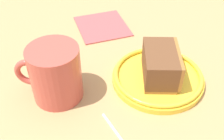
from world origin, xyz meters
TOP-DOWN VIEW (x-y plane):
  - ground_plane at (0.00, 0.00)cm, footprint 159.73×159.73cm
  - small_plate at (-2.03, 2.04)cm, footprint 18.17×18.17cm
  - cake_slice at (-2.05, 2.31)cm, footprint 10.55×7.22cm
  - tea_mug at (3.36, -16.92)cm, footprint 9.23×12.10cm
  - folded_napkin at (-21.28, -11.18)cm, footprint 16.87×16.30cm

SIDE VIEW (x-z plane):
  - ground_plane at x=0.00cm, z-range -3.69..0.00cm
  - folded_napkin at x=-21.28cm, z-range 0.00..0.60cm
  - small_plate at x=-2.03cm, z-range -0.02..2.01cm
  - cake_slice at x=-2.05cm, z-range 1.19..7.11cm
  - tea_mug at x=3.36cm, z-range 0.07..10.57cm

